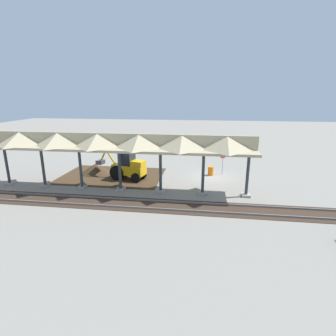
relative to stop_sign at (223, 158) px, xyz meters
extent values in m
plane|color=gray|center=(1.06, 1.04, -1.79)|extent=(120.00, 120.00, 0.00)
cube|color=#42301E|center=(11.08, 1.99, -1.78)|extent=(10.07, 7.00, 0.01)
cube|color=#9E998E|center=(-1.55, 5.85, -1.69)|extent=(0.70, 0.70, 0.20)
cylinder|color=#2D383D|center=(-1.55, 5.85, 0.01)|extent=(0.24, 0.24, 3.60)
cube|color=#9E998E|center=(1.94, 5.85, -1.69)|extent=(0.70, 0.70, 0.20)
cylinder|color=#2D383D|center=(1.94, 5.85, 0.01)|extent=(0.24, 0.24, 3.60)
cube|color=#9E998E|center=(5.43, 5.85, -1.69)|extent=(0.70, 0.70, 0.20)
cylinder|color=#2D383D|center=(5.43, 5.85, 0.01)|extent=(0.24, 0.24, 3.60)
cube|color=#9E998E|center=(8.92, 5.85, -1.69)|extent=(0.70, 0.70, 0.20)
cylinder|color=#2D383D|center=(8.92, 5.85, 0.01)|extent=(0.24, 0.24, 3.60)
cube|color=#9E998E|center=(12.40, 5.85, -1.69)|extent=(0.70, 0.70, 0.20)
cylinder|color=#2D383D|center=(12.40, 5.85, 0.01)|extent=(0.24, 0.24, 3.60)
cube|color=#9E998E|center=(15.89, 5.85, -1.69)|extent=(0.70, 0.70, 0.20)
cylinder|color=#2D383D|center=(15.89, 5.85, 0.01)|extent=(0.24, 0.24, 3.60)
cube|color=#9E998E|center=(19.38, 5.85, -1.69)|extent=(0.70, 0.70, 0.20)
cylinder|color=#2D383D|center=(19.38, 5.85, 0.01)|extent=(0.24, 0.24, 3.60)
cube|color=tan|center=(8.92, 5.85, 1.91)|extent=(22.13, 3.20, 0.20)
cube|color=tan|center=(8.92, 5.85, 2.56)|extent=(22.13, 0.20, 1.10)
pyramid|color=tan|center=(0.19, 5.85, 2.56)|extent=(3.14, 3.20, 1.10)
pyramid|color=tan|center=(3.68, 5.85, 2.56)|extent=(3.14, 3.20, 1.10)
pyramid|color=tan|center=(7.17, 5.85, 2.56)|extent=(3.14, 3.20, 1.10)
pyramid|color=tan|center=(10.66, 5.85, 2.56)|extent=(3.14, 3.20, 1.10)
pyramid|color=tan|center=(14.15, 5.85, 2.56)|extent=(3.14, 3.20, 1.10)
pyramid|color=tan|center=(17.64, 5.85, 2.56)|extent=(3.14, 3.20, 1.10)
cube|color=slate|center=(1.06, 7.93, -1.71)|extent=(60.00, 0.08, 0.15)
cube|color=slate|center=(1.06, 9.37, -1.71)|extent=(60.00, 0.08, 0.15)
cube|color=#38281E|center=(1.06, 8.65, -1.77)|extent=(60.00, 2.58, 0.03)
cylinder|color=gray|center=(0.00, 0.00, -0.65)|extent=(0.06, 0.06, 2.29)
cylinder|color=red|center=(0.00, 0.00, 0.31)|extent=(0.69, 0.38, 0.76)
cube|color=#EAB214|center=(9.04, 2.72, -0.82)|extent=(3.43, 2.07, 0.90)
cube|color=#1E262D|center=(9.24, 2.67, 0.33)|extent=(1.55, 1.46, 1.40)
cube|color=#EAB214|center=(8.05, 2.98, -0.12)|extent=(1.39, 1.35, 0.50)
cylinder|color=black|center=(9.79, 1.79, -1.09)|extent=(1.43, 0.65, 1.40)
cylinder|color=black|center=(10.15, 3.17, -1.09)|extent=(1.43, 0.65, 1.40)
cylinder|color=black|center=(7.82, 2.37, -1.34)|extent=(0.95, 0.52, 0.90)
cylinder|color=black|center=(8.15, 3.63, -1.34)|extent=(0.95, 0.52, 0.90)
cylinder|color=#EAB214|center=(11.03, 2.20, 0.29)|extent=(1.08, 0.44, 1.41)
cylinder|color=#EAB214|center=(11.85, 1.98, 0.27)|extent=(0.93, 0.39, 1.43)
cube|color=#47474C|center=(12.23, 1.89, -0.41)|extent=(0.78, 0.93, 0.40)
cone|color=#42301E|center=(13.11, 1.25, -1.79)|extent=(6.19, 6.19, 1.97)
cylinder|color=orange|center=(1.17, 0.40, -1.34)|extent=(0.56, 0.56, 0.90)
camera|label=1|loc=(1.98, 26.27, 6.15)|focal=28.00mm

